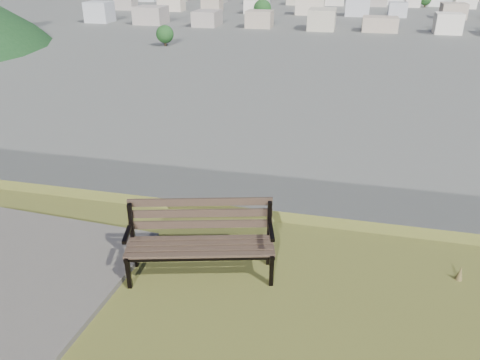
# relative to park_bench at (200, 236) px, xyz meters

# --- Properties ---
(park_bench) EXTENTS (1.75, 0.94, 0.87)m
(park_bench) POSITION_rel_park_bench_xyz_m (0.00, 0.00, 0.00)
(park_bench) COLOR #483429
(park_bench) RESTS_ON hilltop_mesa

